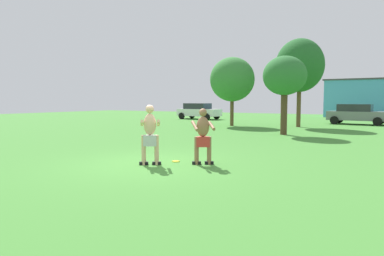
{
  "coord_description": "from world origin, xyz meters",
  "views": [
    {
      "loc": [
        6.12,
        -8.04,
        1.89
      ],
      "look_at": [
        0.69,
        1.21,
        1.02
      ],
      "focal_mm": 32.13,
      "sensor_mm": 36.0,
      "label": 1
    }
  ],
  "objects_px": {
    "player_near": "(150,133)",
    "car_white_far_end": "(199,111)",
    "player_in_red": "(203,135)",
    "tree_behind_players": "(300,66)",
    "car_gray_near_post": "(357,114)",
    "tree_left_field": "(285,77)",
    "tree_right_field": "(232,80)",
    "frisbee": "(176,161)"
  },
  "relations": [
    {
      "from": "car_white_far_end",
      "to": "player_in_red",
      "type": "bearing_deg",
      "value": -60.38
    },
    {
      "from": "car_gray_near_post",
      "to": "tree_left_field",
      "type": "distance_m",
      "value": 11.51
    },
    {
      "from": "player_in_red",
      "to": "tree_behind_players",
      "type": "height_order",
      "value": "tree_behind_players"
    },
    {
      "from": "car_gray_near_post",
      "to": "tree_behind_players",
      "type": "distance_m",
      "value": 6.92
    },
    {
      "from": "player_near",
      "to": "tree_left_field",
      "type": "bearing_deg",
      "value": 85.14
    },
    {
      "from": "tree_left_field",
      "to": "player_in_red",
      "type": "bearing_deg",
      "value": -87.78
    },
    {
      "from": "player_near",
      "to": "car_gray_near_post",
      "type": "bearing_deg",
      "value": 80.55
    },
    {
      "from": "tree_right_field",
      "to": "tree_behind_players",
      "type": "relative_size",
      "value": 0.81
    },
    {
      "from": "frisbee",
      "to": "tree_right_field",
      "type": "bearing_deg",
      "value": 107.36
    },
    {
      "from": "player_in_red",
      "to": "tree_behind_players",
      "type": "relative_size",
      "value": 0.27
    },
    {
      "from": "car_gray_near_post",
      "to": "car_white_far_end",
      "type": "height_order",
      "value": "same"
    },
    {
      "from": "tree_behind_players",
      "to": "tree_right_field",
      "type": "bearing_deg",
      "value": -162.29
    },
    {
      "from": "player_near",
      "to": "player_in_red",
      "type": "xyz_separation_m",
      "value": [
        1.3,
        0.82,
        -0.06
      ]
    },
    {
      "from": "tree_behind_players",
      "to": "tree_left_field",
      "type": "bearing_deg",
      "value": -84.19
    },
    {
      "from": "frisbee",
      "to": "car_white_far_end",
      "type": "height_order",
      "value": "car_white_far_end"
    },
    {
      "from": "car_white_far_end",
      "to": "tree_behind_players",
      "type": "xyz_separation_m",
      "value": [
        11.03,
        -5.24,
        3.47
      ]
    },
    {
      "from": "tree_left_field",
      "to": "tree_right_field",
      "type": "xyz_separation_m",
      "value": [
        -5.08,
        4.53,
        0.22
      ]
    },
    {
      "from": "tree_right_field",
      "to": "player_in_red",
      "type": "bearing_deg",
      "value": -69.31
    },
    {
      "from": "player_near",
      "to": "tree_behind_players",
      "type": "distance_m",
      "value": 17.08
    },
    {
      "from": "car_white_far_end",
      "to": "tree_right_field",
      "type": "height_order",
      "value": "tree_right_field"
    },
    {
      "from": "car_gray_near_post",
      "to": "car_white_far_end",
      "type": "bearing_deg",
      "value": 179.0
    },
    {
      "from": "car_white_far_end",
      "to": "tree_behind_players",
      "type": "distance_m",
      "value": 12.7
    },
    {
      "from": "car_white_far_end",
      "to": "tree_right_field",
      "type": "bearing_deg",
      "value": -45.5
    },
    {
      "from": "tree_left_field",
      "to": "tree_behind_players",
      "type": "height_order",
      "value": "tree_behind_players"
    },
    {
      "from": "car_gray_near_post",
      "to": "tree_behind_players",
      "type": "relative_size",
      "value": 0.72
    },
    {
      "from": "player_near",
      "to": "tree_behind_players",
      "type": "bearing_deg",
      "value": 88.94
    },
    {
      "from": "tree_left_field",
      "to": "tree_behind_players",
      "type": "distance_m",
      "value": 6.09
    },
    {
      "from": "player_near",
      "to": "car_white_far_end",
      "type": "height_order",
      "value": "player_near"
    },
    {
      "from": "frisbee",
      "to": "tree_behind_players",
      "type": "height_order",
      "value": "tree_behind_players"
    },
    {
      "from": "frisbee",
      "to": "car_white_far_end",
      "type": "relative_size",
      "value": 0.05
    },
    {
      "from": "player_in_red",
      "to": "tree_right_field",
      "type": "relative_size",
      "value": 0.33
    },
    {
      "from": "car_gray_near_post",
      "to": "tree_right_field",
      "type": "xyz_separation_m",
      "value": [
        -7.78,
        -6.42,
        2.57
      ]
    },
    {
      "from": "player_near",
      "to": "frisbee",
      "type": "xyz_separation_m",
      "value": [
        0.37,
        0.79,
        -0.92
      ]
    },
    {
      "from": "tree_behind_players",
      "to": "player_in_red",
      "type": "bearing_deg",
      "value": -86.43
    },
    {
      "from": "player_near",
      "to": "frisbee",
      "type": "height_order",
      "value": "player_near"
    },
    {
      "from": "player_near",
      "to": "tree_left_field",
      "type": "relative_size",
      "value": 0.41
    },
    {
      "from": "player_near",
      "to": "tree_left_field",
      "type": "xyz_separation_m",
      "value": [
        0.92,
        10.78,
        2.23
      ]
    },
    {
      "from": "tree_left_field",
      "to": "tree_right_field",
      "type": "height_order",
      "value": "tree_right_field"
    },
    {
      "from": "player_in_red",
      "to": "frisbee",
      "type": "bearing_deg",
      "value": -178.1
    },
    {
      "from": "car_gray_near_post",
      "to": "car_white_far_end",
      "type": "xyz_separation_m",
      "value": [
        -14.34,
        0.25,
        0.0
      ]
    },
    {
      "from": "tree_behind_players",
      "to": "car_white_far_end",
      "type": "bearing_deg",
      "value": 154.6
    },
    {
      "from": "player_near",
      "to": "player_in_red",
      "type": "height_order",
      "value": "player_near"
    }
  ]
}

